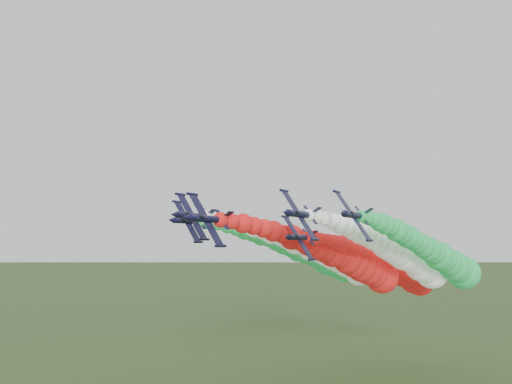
# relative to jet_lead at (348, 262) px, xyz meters

# --- Properties ---
(jet_lead) EXTENTS (16.74, 89.78, 24.03)m
(jet_lead) POSITION_rel_jet_lead_xyz_m (0.00, 0.00, 0.00)
(jet_lead) COLOR black
(jet_lead) RESTS_ON ground
(jet_inner_left) EXTENTS (16.72, 89.75, 24.00)m
(jet_inner_left) POSITION_rel_jet_lead_xyz_m (-9.91, 8.46, 1.29)
(jet_inner_left) COLOR black
(jet_inner_left) RESTS_ON ground
(jet_inner_right) EXTENTS (16.88, 89.91, 24.16)m
(jet_inner_right) POSITION_rel_jet_lead_xyz_m (12.15, 13.27, 0.90)
(jet_inner_right) COLOR black
(jet_inner_right) RESTS_ON ground
(jet_outer_left) EXTENTS (16.08, 89.11, 23.37)m
(jet_outer_left) POSITION_rel_jet_lead_xyz_m (-18.38, 16.90, 1.03)
(jet_outer_left) COLOR black
(jet_outer_left) RESTS_ON ground
(jet_outer_right) EXTENTS (16.95, 89.98, 24.23)m
(jet_outer_right) POSITION_rel_jet_lead_xyz_m (20.63, 18.85, 0.68)
(jet_outer_right) COLOR black
(jet_outer_right) RESTS_ON ground
(jet_trail) EXTENTS (16.53, 89.56, 23.81)m
(jet_trail) POSITION_rel_jet_lead_xyz_m (5.70, 27.57, -3.36)
(jet_trail) COLOR black
(jet_trail) RESTS_ON ground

